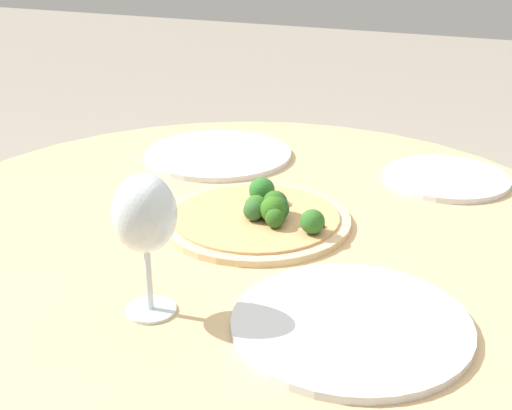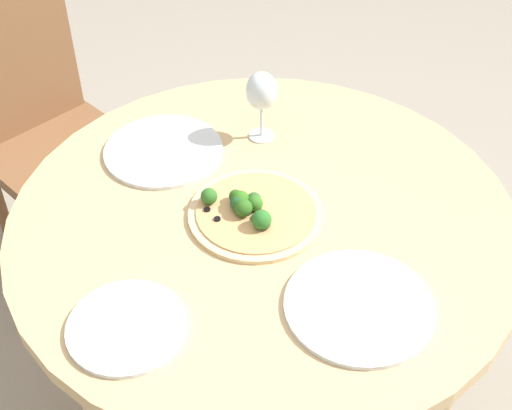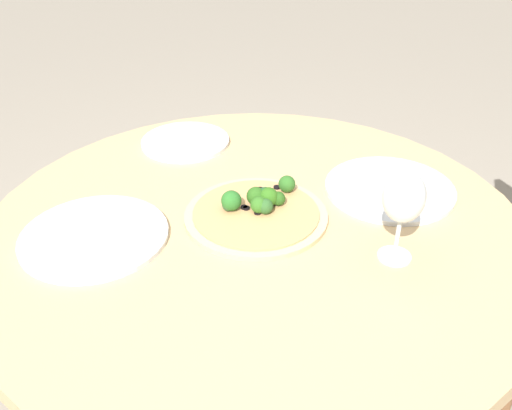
{
  "view_description": "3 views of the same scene",
  "coord_description": "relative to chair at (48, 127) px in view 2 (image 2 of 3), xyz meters",
  "views": [
    {
      "loc": [
        -0.38,
        0.89,
        1.16
      ],
      "look_at": [
        -0.02,
        -0.01,
        0.75
      ],
      "focal_mm": 50.0,
      "sensor_mm": 36.0,
      "label": 1
    },
    {
      "loc": [
        -0.05,
        -1.09,
        1.73
      ],
      "look_at": [
        -0.02,
        -0.01,
        0.75
      ],
      "focal_mm": 50.0,
      "sensor_mm": 36.0,
      "label": 2
    },
    {
      "loc": [
        0.85,
        0.36,
        1.34
      ],
      "look_at": [
        -0.02,
        -0.01,
        0.75
      ],
      "focal_mm": 40.0,
      "sensor_mm": 36.0,
      "label": 3
    }
  ],
  "objects": [
    {
      "name": "plate_far",
      "position": [
        0.36,
        -0.93,
        0.23
      ],
      "size": [
        0.22,
        0.22,
        0.01
      ],
      "color": "silver",
      "rests_on": "dining_table"
    },
    {
      "name": "pizza",
      "position": [
        0.59,
        -0.65,
        0.24
      ],
      "size": [
        0.28,
        0.28,
        0.05
      ],
      "color": "#DBBC89",
      "rests_on": "dining_table"
    },
    {
      "name": "dining_table",
      "position": [
        0.61,
        -0.64,
        0.16
      ],
      "size": [
        1.07,
        1.07,
        0.72
      ],
      "color": "tan",
      "rests_on": "ground_plane"
    },
    {
      "name": "wine_glass",
      "position": [
        0.62,
        -0.37,
        0.35
      ],
      "size": [
        0.07,
        0.07,
        0.17
      ],
      "color": "silver",
      "rests_on": "dining_table"
    },
    {
      "name": "chair",
      "position": [
        0.0,
        0.0,
        0.0
      ],
      "size": [
        0.57,
        0.57,
        0.93
      ],
      "rotation": [
        0.0,
        0.0,
        0.76
      ],
      "color": "brown",
      "rests_on": "ground_plane"
    },
    {
      "name": "plate_near",
      "position": [
        0.78,
        -0.9,
        0.23
      ],
      "size": [
        0.28,
        0.28,
        0.01
      ],
      "color": "silver",
      "rests_on": "dining_table"
    },
    {
      "name": "ground_plane",
      "position": [
        0.61,
        -0.64,
        -0.49
      ],
      "size": [
        12.0,
        12.0,
        0.0
      ],
      "primitive_type": "plane",
      "color": "gray"
    },
    {
      "name": "plate_side",
      "position": [
        0.39,
        -0.42,
        0.23
      ],
      "size": [
        0.27,
        0.27,
        0.01
      ],
      "color": "silver",
      "rests_on": "dining_table"
    }
  ]
}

